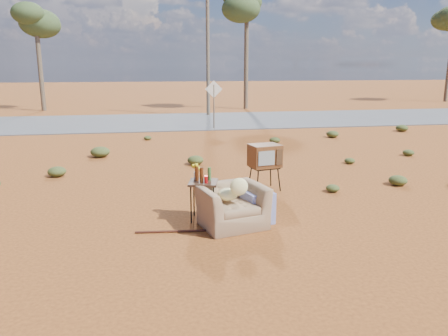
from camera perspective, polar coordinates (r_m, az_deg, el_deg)
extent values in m
plane|color=#99501E|center=(8.25, 0.86, -7.01)|extent=(140.00, 140.00, 0.00)
cube|color=#565659|center=(22.82, -6.20, 6.10)|extent=(140.00, 7.00, 0.04)
imported|color=#8A6A4B|center=(7.89, 0.99, -4.09)|extent=(1.30, 1.01, 1.01)
ellipsoid|color=#EDE591|center=(7.90, 0.48, -3.46)|extent=(0.36, 0.36, 0.21)
ellipsoid|color=#EDE591|center=(7.67, 1.97, -2.47)|extent=(0.32, 0.16, 0.32)
cube|color=#212F97|center=(8.28, 4.06, -4.81)|extent=(0.65, 0.84, 0.59)
cube|color=black|center=(10.19, 5.32, 0.09)|extent=(0.68, 0.57, 0.03)
cylinder|color=black|center=(9.95, 4.41, -1.83)|extent=(0.03, 0.03, 0.54)
cylinder|color=black|center=(10.19, 7.20, -1.52)|extent=(0.03, 0.03, 0.54)
cylinder|color=black|center=(10.32, 3.39, -1.25)|extent=(0.03, 0.03, 0.54)
cylinder|color=black|center=(10.56, 6.11, -0.97)|extent=(0.03, 0.03, 0.54)
cube|color=brown|center=(10.13, 5.35, 1.61)|extent=(0.76, 0.64, 0.52)
cube|color=gray|center=(9.85, 5.58, 1.27)|extent=(0.40, 0.10, 0.33)
cube|color=#472D19|center=(10.00, 7.24, 1.41)|extent=(0.15, 0.05, 0.37)
cube|color=#392214|center=(8.13, -2.72, -1.91)|extent=(0.63, 0.63, 0.04)
cylinder|color=black|center=(8.07, -4.34, -4.77)|extent=(0.03, 0.03, 0.73)
cylinder|color=black|center=(8.02, -1.37, -4.85)|extent=(0.03, 0.03, 0.73)
cylinder|color=black|center=(8.46, -3.95, -3.90)|extent=(0.03, 0.03, 0.73)
cylinder|color=black|center=(8.42, -1.12, -3.96)|extent=(0.03, 0.03, 0.73)
cylinder|color=#451D0B|center=(8.16, -3.57, -0.73)|extent=(0.07, 0.07, 0.27)
cylinder|color=#451D0B|center=(8.01, -2.95, -0.91)|extent=(0.07, 0.07, 0.29)
cylinder|color=#2E5A26|center=(8.19, -1.93, -0.74)|extent=(0.06, 0.06, 0.25)
cylinder|color=red|center=(8.00, -2.37, -1.50)|extent=(0.07, 0.07, 0.14)
cylinder|color=silver|center=(8.28, -3.69, -0.98)|extent=(0.08, 0.08, 0.15)
ellipsoid|color=yellow|center=(8.24, -3.70, 0.12)|extent=(0.17, 0.17, 0.13)
cylinder|color=#441A12|center=(7.78, -5.86, -8.20)|extent=(1.54, 0.20, 0.04)
cylinder|color=brown|center=(19.90, -1.33, 7.96)|extent=(0.06, 0.06, 2.00)
cube|color=silver|center=(19.84, -1.34, 10.26)|extent=(0.78, 0.04, 0.78)
cylinder|color=brown|center=(30.31, -22.94, 12.58)|extent=(0.28, 0.28, 6.00)
ellipsoid|color=#42572C|center=(30.43, -23.38, 17.27)|extent=(3.20, 3.20, 2.20)
cylinder|color=brown|center=(29.32, 2.92, 14.57)|extent=(0.28, 0.28, 7.00)
ellipsoid|color=#42572C|center=(29.54, 3.00, 20.40)|extent=(3.20, 3.20, 2.20)
cylinder|color=brown|center=(25.36, -2.13, 15.90)|extent=(0.20, 0.20, 8.00)
ellipsoid|color=#4B5425|center=(11.45, 21.77, -1.51)|extent=(0.44, 0.44, 0.24)
ellipsoid|color=#4B5425|center=(14.44, -15.88, 2.04)|extent=(0.60, 0.60, 0.33)
ellipsoid|color=#4B5425|center=(15.31, 22.94, 1.86)|extent=(0.36, 0.36, 0.20)
ellipsoid|color=#4B5425|center=(16.51, 6.63, 3.64)|extent=(0.40, 0.40, 0.22)
ellipsoid|color=#4B5425|center=(17.32, -9.94, 3.89)|extent=(0.30, 0.30, 0.17)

